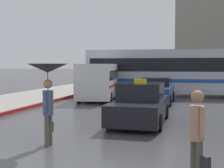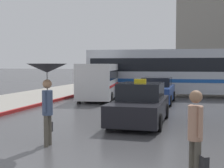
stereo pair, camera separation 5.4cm
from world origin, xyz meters
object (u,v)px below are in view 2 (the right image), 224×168
taxi (140,105)px  ambulance_van (99,80)px  pedestrian_with_umbrella (47,79)px  pedestrian_man (196,131)px  city_bus (172,70)px  sedan_red (157,91)px

taxi → ambulance_van: ambulance_van is taller
pedestrian_with_umbrella → pedestrian_man: size_ratio=1.29×
pedestrian_man → city_bus: bearing=158.0°
taxi → sedan_red: 6.33m
sedan_red → ambulance_van: size_ratio=0.77×
pedestrian_with_umbrella → taxi: bearing=-26.8°
city_bus → pedestrian_man: city_bus is taller
sedan_red → pedestrian_with_umbrella: pedestrian_with_umbrella is taller
city_bus → taxi: bearing=-5.1°
taxi → pedestrian_with_umbrella: size_ratio=1.91×
taxi → sedan_red: size_ratio=1.01×
pedestrian_with_umbrella → pedestrian_man: pedestrian_with_umbrella is taller
taxi → city_bus: 10.74m
taxi → sedan_red: (-0.13, 6.33, -0.00)m
ambulance_van → pedestrian_with_umbrella: ambulance_van is taller
taxi → pedestrian_with_umbrella: bearing=65.3°
taxi → city_bus: (0.41, 10.68, 1.12)m
taxi → ambulance_van: bearing=-61.9°
city_bus → ambulance_van: bearing=-54.6°
sedan_red → pedestrian_with_umbrella: size_ratio=1.89×
sedan_red → pedestrian_man: size_ratio=2.43×
city_bus → pedestrian_with_umbrella: (-2.26, -14.69, 0.03)m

